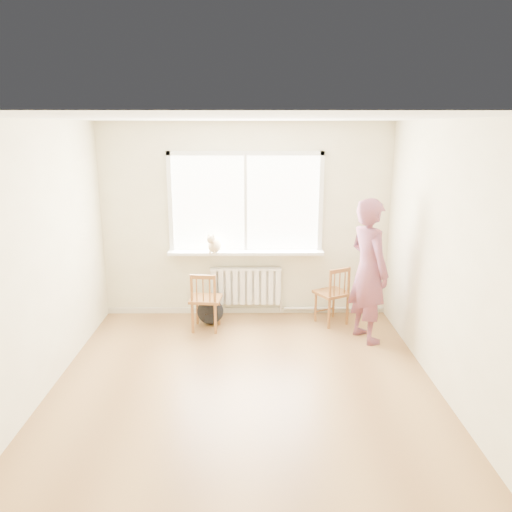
{
  "coord_description": "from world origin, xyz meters",
  "views": [
    {
      "loc": [
        0.08,
        -4.57,
        2.63
      ],
      "look_at": [
        0.13,
        1.2,
        1.12
      ],
      "focal_mm": 35.0,
      "sensor_mm": 36.0,
      "label": 1
    }
  ],
  "objects_px": {
    "chair_left": "(205,301)",
    "chair_right": "(334,295)",
    "backpack": "(210,311)",
    "person": "(369,271)",
    "cat": "(214,244)"
  },
  "relations": [
    {
      "from": "chair_right",
      "to": "person",
      "type": "distance_m",
      "value": 0.77
    },
    {
      "from": "chair_left",
      "to": "cat",
      "type": "height_order",
      "value": "cat"
    },
    {
      "from": "chair_left",
      "to": "chair_right",
      "type": "height_order",
      "value": "chair_right"
    },
    {
      "from": "chair_right",
      "to": "cat",
      "type": "distance_m",
      "value": 1.77
    },
    {
      "from": "chair_right",
      "to": "person",
      "type": "bearing_deg",
      "value": 95.53
    },
    {
      "from": "chair_left",
      "to": "chair_right",
      "type": "bearing_deg",
      "value": -167.72
    },
    {
      "from": "cat",
      "to": "backpack",
      "type": "xyz_separation_m",
      "value": [
        -0.06,
        -0.23,
        -0.89
      ]
    },
    {
      "from": "chair_left",
      "to": "person",
      "type": "height_order",
      "value": "person"
    },
    {
      "from": "chair_right",
      "to": "chair_left",
      "type": "bearing_deg",
      "value": -21.47
    },
    {
      "from": "person",
      "to": "backpack",
      "type": "bearing_deg",
      "value": 53.57
    },
    {
      "from": "chair_right",
      "to": "cat",
      "type": "xyz_separation_m",
      "value": [
        -1.63,
        0.25,
        0.66
      ]
    },
    {
      "from": "backpack",
      "to": "chair_left",
      "type": "bearing_deg",
      "value": -102.06
    },
    {
      "from": "chair_left",
      "to": "backpack",
      "type": "distance_m",
      "value": 0.31
    },
    {
      "from": "chair_left",
      "to": "person",
      "type": "xyz_separation_m",
      "value": [
        2.06,
        -0.29,
        0.5
      ]
    },
    {
      "from": "cat",
      "to": "person",
      "type": "bearing_deg",
      "value": -5.5
    }
  ]
}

